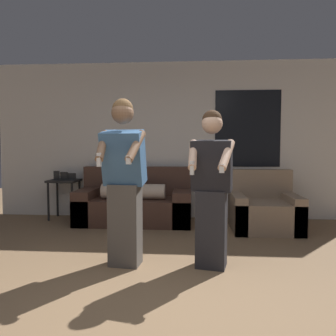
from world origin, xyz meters
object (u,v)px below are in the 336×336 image
at_px(armchair, 263,210).
at_px(person_left, 124,181).
at_px(side_table, 64,186).
at_px(couch, 135,203).
at_px(person_right, 212,188).

bearing_deg(armchair, person_left, -136.90).
bearing_deg(person_left, side_table, 125.11).
height_order(side_table, person_left, person_left).
height_order(couch, armchair, couch).
height_order(armchair, side_table, armchair).
relative_size(couch, side_table, 2.22).
distance_m(couch, person_left, 2.05).
xyz_separation_m(armchair, side_table, (-3.27, 0.47, 0.28)).
distance_m(person_left, person_right, 0.90).
height_order(armchair, person_left, person_left).
xyz_separation_m(person_left, person_right, (0.90, 0.02, -0.07)).
xyz_separation_m(couch, person_right, (1.13, -1.93, 0.51)).
xyz_separation_m(armchair, person_right, (-0.88, -1.64, 0.53)).
relative_size(armchair, side_table, 1.17).
bearing_deg(person_left, couch, 96.78).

